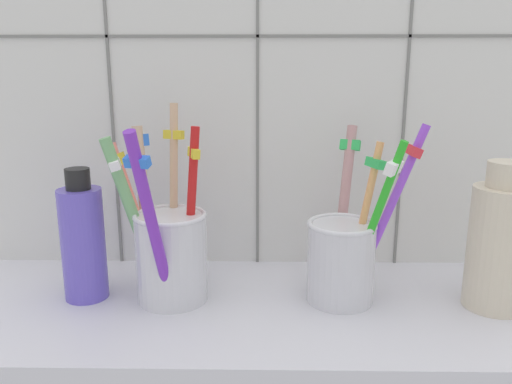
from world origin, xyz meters
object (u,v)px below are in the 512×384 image
object	(u,v)px
soap_bottle	(83,241)
toothbrush_cup_left	(168,247)
ceramic_vase	(502,244)
toothbrush_cup_right	(344,253)

from	to	relation	value
soap_bottle	toothbrush_cup_left	bearing A→B (deg)	-1.91
ceramic_vase	soap_bottle	distance (cm)	39.49
ceramic_vase	soap_bottle	size ratio (longest dim) A/B	1.08
ceramic_vase	soap_bottle	bearing A→B (deg)	177.40
toothbrush_cup_left	ceramic_vase	size ratio (longest dim) A/B	1.35
toothbrush_cup_right	soap_bottle	world-z (taller)	toothbrush_cup_right
toothbrush_cup_left	ceramic_vase	bearing A→B (deg)	-2.78
ceramic_vase	soap_bottle	xyz separation A→B (cm)	(-39.45, 1.79, -0.52)
toothbrush_cup_left	toothbrush_cup_right	xyz separation A→B (cm)	(17.00, 0.19, -0.63)
toothbrush_cup_left	ceramic_vase	distance (cm)	31.21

